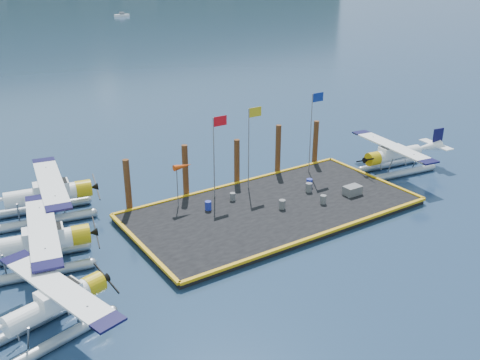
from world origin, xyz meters
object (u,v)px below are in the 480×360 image
object	(u,v)px
seaplane_a	(53,307)
piling_4	(315,144)
drum_0	(208,206)
windsock	(183,167)
drum_4	(309,187)
piling_0	(128,187)
seaplane_b	(37,245)
drum_2	(309,183)
seaplane_d	(395,157)
flagpole_yellow	(251,136)
seaplane_c	(46,197)
piling_2	(237,163)
crate	(352,190)
piling_3	(278,151)
drum_5	(233,197)
drum_3	(282,204)
piling_1	(185,172)
flagpole_red	(216,144)
flagpole_blue	(313,121)
drum_1	(323,199)

from	to	relation	value
seaplane_a	piling_4	distance (m)	27.02
drum_0	windsock	size ratio (longest dim) A/B	0.20
drum_4	piling_0	xyz separation A→B (m)	(-12.34, 4.73, 1.26)
seaplane_b	drum_2	size ratio (longest dim) A/B	15.15
seaplane_d	flagpole_yellow	xyz separation A→B (m)	(-12.29, 3.25, 3.11)
seaplane_d	windsock	world-z (taller)	windsock
seaplane_b	drum_0	size ratio (longest dim) A/B	15.27
seaplane_c	piling_4	bearing A→B (deg)	92.84
windsock	piling_2	xyz separation A→B (m)	(5.53, 1.60, -1.33)
drum_2	piling_4	distance (m)	5.86
drum_0	crate	distance (m)	10.87
seaplane_c	piling_3	size ratio (longest dim) A/B	2.34
seaplane_c	flagpole_yellow	xyz separation A→B (m)	(14.15, -4.03, 2.96)
seaplane_b	crate	distance (m)	22.06
seaplane_a	drum_5	size ratio (longest dim) A/B	15.83
drum_0	drum_3	world-z (taller)	drum_3
drum_0	piling_1	distance (m)	3.59
flagpole_red	flagpole_yellow	bearing A→B (deg)	0.00
drum_2	drum_4	size ratio (longest dim) A/B	0.95
drum_5	drum_2	bearing A→B (deg)	-10.70
piling_3	flagpole_red	bearing A→B (deg)	-166.75
drum_0	flagpole_yellow	xyz separation A→B (m)	(4.75, 1.71, 3.79)
drum_5	piling_4	distance (m)	10.73
drum_2	crate	size ratio (longest dim) A/B	0.50
drum_0	crate	size ratio (longest dim) A/B	0.49
drum_3	piling_2	bearing A→B (deg)	88.74
seaplane_c	piling_1	distance (m)	9.77
flagpole_blue	piling_3	size ratio (longest dim) A/B	1.51
flagpole_blue	piling_2	bearing A→B (deg)	165.52
drum_1	flagpole_yellow	size ratio (longest dim) A/B	0.10
seaplane_c	crate	xyz separation A→B (m)	(19.66, -9.32, -0.82)
flagpole_red	flagpole_blue	size ratio (longest dim) A/B	0.92
flagpole_blue	piling_0	xyz separation A→B (m)	(-15.20, 1.60, -2.69)
seaplane_a	piling_3	bearing A→B (deg)	100.97
seaplane_d	drum_1	bearing A→B (deg)	109.82
flagpole_yellow	windsock	distance (m)	5.87
seaplane_b	piling_4	world-z (taller)	piling_4
crate	drum_3	bearing A→B (deg)	171.02
flagpole_blue	piling_4	xyz separation A→B (m)	(1.80, 1.60, -2.69)
drum_5	piling_2	world-z (taller)	piling_2
drum_0	piling_3	world-z (taller)	piling_3
drum_3	windsock	world-z (taller)	windsock
seaplane_a	windsock	bearing A→B (deg)	111.93
drum_3	piling_1	world-z (taller)	piling_1
piling_3	drum_5	bearing A→B (deg)	-155.26
seaplane_b	piling_1	distance (m)	12.31
drum_0	flagpole_blue	distance (m)	11.58
drum_2	drum_4	bearing A→B (deg)	-133.05
seaplane_a	drum_0	size ratio (longest dim) A/B	13.90
drum_2	drum_5	size ratio (longest dim) A/B	1.15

